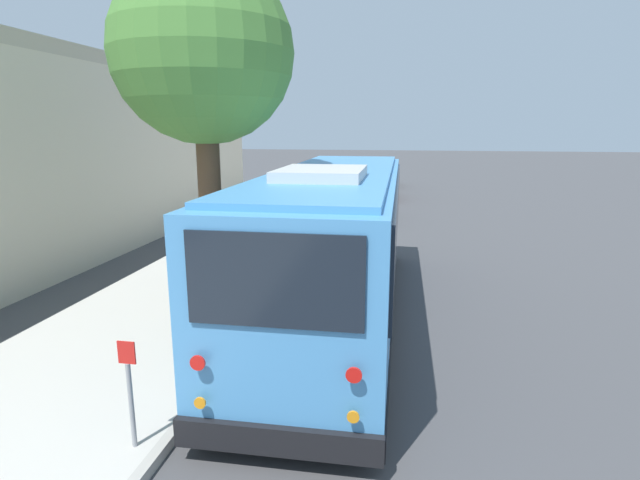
{
  "coord_description": "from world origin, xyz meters",
  "views": [
    {
      "loc": [
        -9.01,
        -1.31,
        3.99
      ],
      "look_at": [
        2.62,
        0.76,
        1.3
      ],
      "focal_mm": 28.0,
      "sensor_mm": 36.0,
      "label": 1
    }
  ],
  "objects_px": {
    "parked_sedan_silver": "(364,206)",
    "parked_sedan_black": "(383,178)",
    "sign_post_near": "(130,393)",
    "shuttle_bus": "(335,236)",
    "parked_sedan_maroon": "(379,188)",
    "street_tree": "(204,42)",
    "sign_post_far": "(181,344)"
  },
  "relations": [
    {
      "from": "street_tree",
      "to": "sign_post_near",
      "type": "relative_size",
      "value": 5.57
    },
    {
      "from": "parked_sedan_black",
      "to": "sign_post_near",
      "type": "distance_m",
      "value": 29.42
    },
    {
      "from": "parked_sedan_silver",
      "to": "parked_sedan_black",
      "type": "relative_size",
      "value": 1.13
    },
    {
      "from": "sign_post_near",
      "to": "parked_sedan_silver",
      "type": "bearing_deg",
      "value": -4.42
    },
    {
      "from": "parked_sedan_black",
      "to": "sign_post_far",
      "type": "xyz_separation_m",
      "value": [
        -28.0,
        1.44,
        0.3
      ]
    },
    {
      "from": "street_tree",
      "to": "sign_post_near",
      "type": "xyz_separation_m",
      "value": [
        -5.19,
        -0.98,
        -4.8
      ]
    },
    {
      "from": "shuttle_bus",
      "to": "sign_post_far",
      "type": "bearing_deg",
      "value": 154.42
    },
    {
      "from": "shuttle_bus",
      "to": "parked_sedan_silver",
      "type": "height_order",
      "value": "shuttle_bus"
    },
    {
      "from": "parked_sedan_black",
      "to": "street_tree",
      "type": "xyz_separation_m",
      "value": [
        -24.19,
        2.42,
        5.08
      ]
    },
    {
      "from": "parked_sedan_silver",
      "to": "street_tree",
      "type": "distance_m",
      "value": 12.99
    },
    {
      "from": "street_tree",
      "to": "parked_sedan_maroon",
      "type": "bearing_deg",
      "value": -7.92
    },
    {
      "from": "shuttle_bus",
      "to": "sign_post_near",
      "type": "height_order",
      "value": "shuttle_bus"
    },
    {
      "from": "parked_sedan_silver",
      "to": "street_tree",
      "type": "relative_size",
      "value": 0.62
    },
    {
      "from": "shuttle_bus",
      "to": "parked_sedan_black",
      "type": "height_order",
      "value": "shuttle_bus"
    },
    {
      "from": "parked_sedan_silver",
      "to": "parked_sedan_black",
      "type": "distance_m",
      "value": 12.46
    },
    {
      "from": "parked_sedan_silver",
      "to": "sign_post_near",
      "type": "height_order",
      "value": "sign_post_near"
    },
    {
      "from": "parked_sedan_silver",
      "to": "sign_post_near",
      "type": "xyz_separation_m",
      "value": [
        -16.93,
        1.31,
        0.28
      ]
    },
    {
      "from": "shuttle_bus",
      "to": "parked_sedan_maroon",
      "type": "bearing_deg",
      "value": -0.36
    },
    {
      "from": "parked_sedan_silver",
      "to": "parked_sedan_maroon",
      "type": "height_order",
      "value": "parked_sedan_maroon"
    },
    {
      "from": "parked_sedan_black",
      "to": "sign_post_far",
      "type": "bearing_deg",
      "value": 177.13
    },
    {
      "from": "shuttle_bus",
      "to": "street_tree",
      "type": "xyz_separation_m",
      "value": [
        0.06,
        2.71,
        3.9
      ]
    },
    {
      "from": "shuttle_bus",
      "to": "parked_sedan_silver",
      "type": "bearing_deg",
      "value": 1.2
    },
    {
      "from": "parked_sedan_maroon",
      "to": "parked_sedan_black",
      "type": "height_order",
      "value": "parked_sedan_maroon"
    },
    {
      "from": "street_tree",
      "to": "sign_post_near",
      "type": "height_order",
      "value": "street_tree"
    },
    {
      "from": "parked_sedan_maroon",
      "to": "shuttle_bus",
      "type": "bearing_deg",
      "value": 179.03
    },
    {
      "from": "parked_sedan_silver",
      "to": "sign_post_far",
      "type": "relative_size",
      "value": 3.36
    },
    {
      "from": "shuttle_bus",
      "to": "sign_post_far",
      "type": "distance_m",
      "value": 4.22
    },
    {
      "from": "parked_sedan_maroon",
      "to": "sign_post_far",
      "type": "height_order",
      "value": "sign_post_far"
    },
    {
      "from": "parked_sedan_maroon",
      "to": "sign_post_near",
      "type": "bearing_deg",
      "value": 174.72
    },
    {
      "from": "shuttle_bus",
      "to": "parked_sedan_maroon",
      "type": "relative_size",
      "value": 2.35
    },
    {
      "from": "parked_sedan_silver",
      "to": "sign_post_far",
      "type": "bearing_deg",
      "value": 178.01
    },
    {
      "from": "parked_sedan_maroon",
      "to": "sign_post_far",
      "type": "distance_m",
      "value": 22.21
    }
  ]
}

